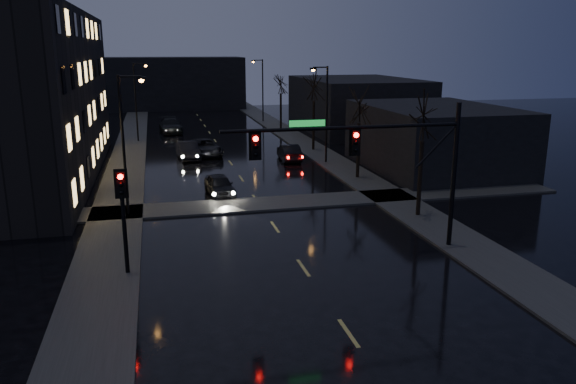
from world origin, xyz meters
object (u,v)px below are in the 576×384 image
oncoming_car_a (220,185)px  oncoming_car_d (171,126)px  oncoming_car_c (205,147)px  oncoming_car_b (188,151)px  lead_car (289,152)px

oncoming_car_a → oncoming_car_d: size_ratio=0.69×
oncoming_car_c → oncoming_car_d: (-2.51, 15.06, 0.08)m
oncoming_car_b → oncoming_car_d: bearing=88.3°
oncoming_car_b → lead_car: (8.39, -2.68, -0.05)m
oncoming_car_b → oncoming_car_d: size_ratio=0.81×
oncoming_car_c → lead_car: oncoming_car_c is taller
oncoming_car_c → oncoming_car_b: bearing=-145.8°
oncoming_car_a → oncoming_car_c: oncoming_car_c is taller
oncoming_car_c → lead_car: size_ratio=1.24×
oncoming_car_a → oncoming_car_b: 13.00m
oncoming_car_b → lead_car: bearing=-22.7°
oncoming_car_d → lead_car: (9.36, -19.12, -0.11)m
oncoming_car_d → lead_car: oncoming_car_d is taller
lead_car → oncoming_car_d: bearing=-60.7°
oncoming_car_b → oncoming_car_c: (1.55, 1.38, -0.01)m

